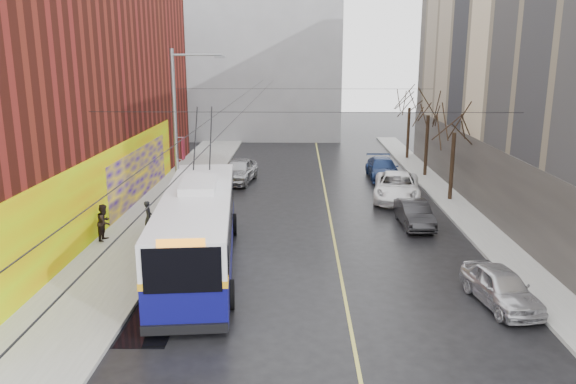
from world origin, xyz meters
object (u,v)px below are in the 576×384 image
at_px(tree_mid, 429,104).
at_px(parked_car_b, 414,214).
at_px(tree_near, 455,120).
at_px(pedestrian_c, 187,195).
at_px(parked_car_a, 501,287).
at_px(parked_car_c, 397,187).
at_px(following_car, 239,171).
at_px(parked_car_d, 383,169).
at_px(streetlight_pole, 179,135).
at_px(trolleybus, 198,227).
at_px(pedestrian_a, 149,217).
at_px(pedestrian_b, 104,222).
at_px(tree_far, 410,98).

distance_m(tree_mid, parked_car_b, 13.38).
distance_m(tree_near, pedestrian_c, 16.25).
xyz_separation_m(tree_mid, parked_car_b, (-3.20, -12.15, -4.59)).
height_order(parked_car_a, parked_car_c, parked_car_c).
bearing_deg(following_car, parked_car_d, 16.14).
distance_m(streetlight_pole, tree_near, 16.28).
distance_m(tree_mid, trolleybus, 22.76).
distance_m(parked_car_c, following_car, 11.21).
relative_size(parked_car_c, pedestrian_a, 3.57).
bearing_deg(pedestrian_a, parked_car_c, -75.62).
xyz_separation_m(parked_car_d, pedestrian_a, (-13.37, -13.38, 0.23)).
bearing_deg(following_car, pedestrian_b, -102.35).
bearing_deg(pedestrian_b, parked_car_a, -105.70).
height_order(tree_near, pedestrian_b, tree_near).
bearing_deg(parked_car_a, following_car, 110.91).
bearing_deg(tree_mid, streetlight_pole, -139.35).
bearing_deg(tree_near, parked_car_c, 174.76).
bearing_deg(pedestrian_b, tree_mid, -44.78).
relative_size(parked_car_b, parked_car_d, 0.79).
bearing_deg(trolleybus, following_car, 84.29).
relative_size(streetlight_pole, following_car, 1.83).
bearing_deg(tree_near, parked_car_d, 117.03).
xyz_separation_m(pedestrian_b, pedestrian_c, (2.90, 5.32, -0.01)).
bearing_deg(pedestrian_a, parked_car_d, -59.56).
xyz_separation_m(tree_mid, parked_car_a, (-2.00, -21.59, -4.58)).
xyz_separation_m(streetlight_pole, tree_far, (15.14, 20.00, 0.30)).
distance_m(parked_car_a, pedestrian_a, 16.39).
bearing_deg(parked_car_c, tree_near, 4.08).
height_order(parked_car_c, pedestrian_b, pedestrian_b).
height_order(parked_car_c, following_car, following_car).
distance_m(following_car, pedestrian_b, 13.98).
bearing_deg(tree_far, pedestrian_c, -132.64).
bearing_deg(parked_car_d, parked_car_c, -90.54).
relative_size(tree_mid, parked_car_c, 1.14).
bearing_deg(parked_car_c, parked_car_b, -80.68).
height_order(trolleybus, parked_car_d, trolleybus).
relative_size(parked_car_b, pedestrian_c, 2.33).
bearing_deg(parked_car_b, tree_far, 78.19).
relative_size(streetlight_pole, parked_car_a, 2.27).
relative_size(tree_mid, parked_car_a, 1.68).
height_order(tree_near, following_car, tree_near).
bearing_deg(pedestrian_a, tree_mid, -64.17).
bearing_deg(pedestrian_b, parked_car_b, -73.08).
distance_m(tree_mid, pedestrian_b, 24.21).
bearing_deg(parked_car_a, tree_mid, 75.27).
distance_m(tree_mid, parked_car_a, 22.16).
distance_m(parked_car_b, parked_car_c, 5.45).
xyz_separation_m(streetlight_pole, following_car, (1.72, 10.91, -4.01)).
xyz_separation_m(tree_near, tree_far, (0.00, 14.00, 0.17)).
height_order(parked_car_d, pedestrian_c, pedestrian_c).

